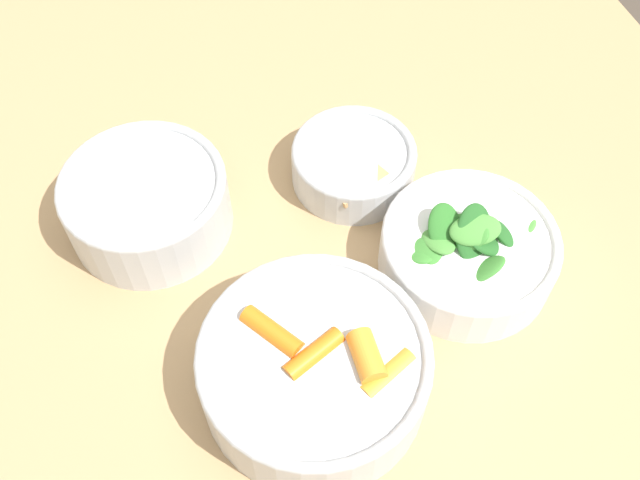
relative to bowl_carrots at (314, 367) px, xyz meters
name	(u,v)px	position (x,y,z in m)	size (l,w,h in m)	color
ground_plane	(287,454)	(0.20, 0.00, -0.79)	(10.00, 10.00, 0.00)	#4C4238
dining_table	(265,266)	(0.20, 0.00, -0.14)	(1.14, 1.07, 0.76)	tan
bowl_carrots	(314,367)	(0.00, 0.00, 0.00)	(0.19, 0.19, 0.07)	silver
bowl_greens	(467,250)	(0.07, -0.17, -0.01)	(0.17, 0.17, 0.08)	white
bowl_beans_hotdog	(148,204)	(0.21, 0.10, 0.00)	(0.16, 0.16, 0.07)	silver
bowl_cookies	(353,162)	(0.21, -0.11, -0.01)	(0.13, 0.13, 0.05)	silver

